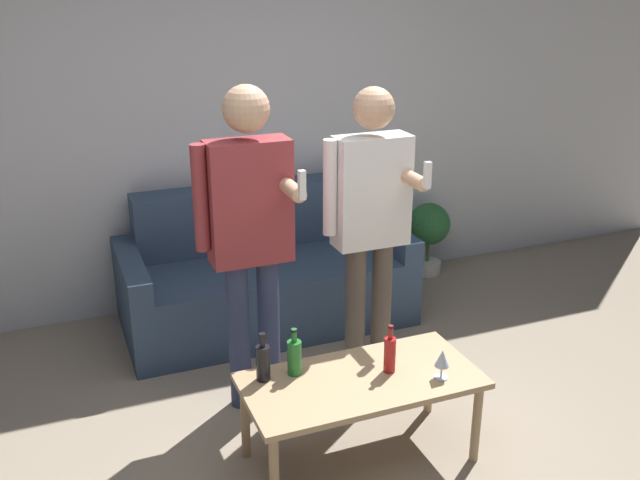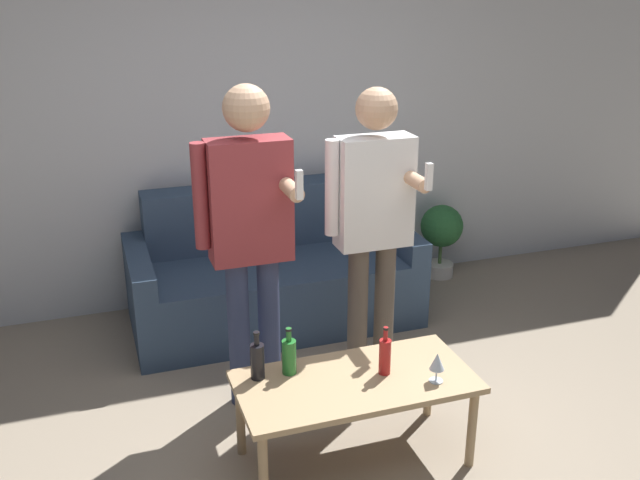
% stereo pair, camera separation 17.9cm
% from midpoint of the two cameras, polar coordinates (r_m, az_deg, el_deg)
% --- Properties ---
extents(wall_back, '(8.00, 0.06, 2.70)m').
position_cam_midpoint_polar(wall_back, '(4.95, -6.11, 10.16)').
color(wall_back, silver).
rests_on(wall_back, ground_plane).
extents(couch, '(1.89, 0.88, 0.88)m').
position_cam_midpoint_polar(couch, '(4.84, -2.81, -2.81)').
color(couch, '#334760').
rests_on(couch, ground_plane).
extents(coffee_table, '(1.12, 0.55, 0.45)m').
position_cam_midpoint_polar(coffee_table, '(3.45, 4.37, -11.75)').
color(coffee_table, tan).
rests_on(coffee_table, ground_plane).
extents(bottle_orange, '(0.06, 0.06, 0.25)m').
position_cam_midpoint_polar(bottle_orange, '(3.43, 6.73, -9.17)').
color(bottle_orange, '#B21E1E').
rests_on(bottle_orange, coffee_table).
extents(bottle_green, '(0.07, 0.07, 0.24)m').
position_cam_midpoint_polar(bottle_green, '(3.38, -3.50, -9.58)').
color(bottle_green, black).
rests_on(bottle_green, coffee_table).
extents(bottle_dark, '(0.07, 0.07, 0.24)m').
position_cam_midpoint_polar(bottle_dark, '(3.41, -0.97, -9.24)').
color(bottle_dark, '#23752D').
rests_on(bottle_dark, coffee_table).
extents(wine_glass_near, '(0.07, 0.07, 0.15)m').
position_cam_midpoint_polar(wine_glass_near, '(3.40, 10.87, -9.61)').
color(wine_glass_near, silver).
rests_on(wine_glass_near, coffee_table).
extents(person_standing_left, '(0.49, 0.44, 1.75)m').
position_cam_midpoint_polar(person_standing_left, '(3.64, -4.26, 1.27)').
color(person_standing_left, navy).
rests_on(person_standing_left, ground_plane).
extents(person_standing_right, '(0.49, 0.43, 1.69)m').
position_cam_midpoint_polar(person_standing_right, '(3.92, 5.57, 2.10)').
color(person_standing_right, brown).
rests_on(person_standing_right, ground_plane).
extents(potted_plant, '(0.33, 0.33, 0.58)m').
position_cam_midpoint_polar(potted_plant, '(5.58, 10.61, 0.66)').
color(potted_plant, silver).
rests_on(potted_plant, ground_plane).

